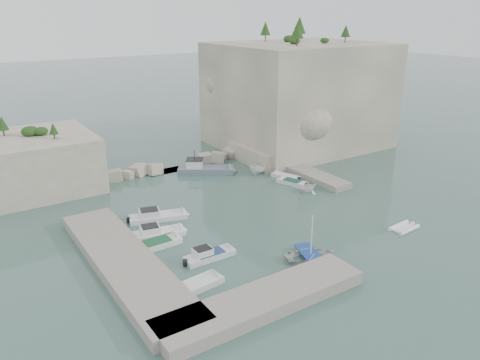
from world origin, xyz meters
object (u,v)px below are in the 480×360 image
motorboat_b (158,236)px  motorboat_d (210,258)px  motorboat_c (157,246)px  tender_east_b (292,184)px  tender_east_a (307,192)px  inflatable_dinghy (404,229)px  work_boat (206,173)px  rowboat (310,259)px  motorboat_a (158,219)px  tender_east_d (262,172)px  motorboat_e (200,286)px  tender_east_c (286,179)px

motorboat_b → motorboat_d: bearing=-61.1°
motorboat_b → motorboat_d: size_ratio=1.10×
motorboat_c → tender_east_b: bearing=13.7°
motorboat_b → tender_east_a: bearing=14.8°
inflatable_dinghy → work_boat: bearing=103.1°
rowboat → motorboat_a: bearing=43.7°
motorboat_d → tender_east_d: tender_east_d is taller
motorboat_d → tender_east_b: bearing=30.5°
motorboat_e → tender_east_c: 28.70m
tender_east_c → tender_east_a: bearing=152.5°
motorboat_e → tender_east_d: bearing=37.7°
motorboat_c → inflatable_dinghy: size_ratio=1.50×
motorboat_b → tender_east_b: size_ratio=1.32×
motorboat_d → rowboat: bearing=-34.0°
inflatable_dinghy → tender_east_d: tender_east_d is taller
motorboat_b → inflatable_dinghy: 25.97m
motorboat_e → tender_east_d: (21.76, 21.16, 0.00)m
tender_east_c → work_boat: 11.50m
motorboat_b → rowboat: bearing=-39.2°
motorboat_c → rowboat: bearing=-45.2°
inflatable_dinghy → tender_east_b: (-1.22, 17.18, 0.00)m
tender_east_b → tender_east_c: (0.72, 2.30, 0.00)m
motorboat_d → motorboat_c: bearing=122.4°
tender_east_b → rowboat: bearing=125.3°
motorboat_d → tender_east_a: tender_east_a is taller
motorboat_c → tender_east_b: same height
motorboat_a → work_boat: work_boat is taller
motorboat_b → work_boat: (14.01, 14.81, 0.00)m
motorboat_e → rowboat: bearing=-15.0°
motorboat_a → motorboat_c: bearing=-99.0°
motorboat_c → tender_east_d: 25.12m
motorboat_b → tender_east_d: bearing=38.6°
rowboat → inflatable_dinghy: 12.57m
inflatable_dinghy → tender_east_c: size_ratio=0.77×
motorboat_d → tender_east_c: bearing=34.4°
motorboat_e → inflatable_dinghy: bearing=-12.1°
rowboat → tender_east_d: bearing=-8.8°
work_boat → motorboat_c: bearing=-98.9°
motorboat_a → tender_east_c: 20.49m
tender_east_b → tender_east_d: (-0.51, 6.28, 0.00)m
motorboat_a → rowboat: (8.25, -16.12, 0.00)m
tender_east_a → tender_east_c: size_ratio=0.71×
tender_east_d → motorboat_c: bearing=106.4°
motorboat_e → work_boat: 29.52m
motorboat_c → motorboat_e: 8.66m
tender_east_d → inflatable_dinghy: bearing=170.8°
motorboat_a → inflatable_dinghy: motorboat_a is taller
motorboat_e → tender_east_b: 26.79m
rowboat → motorboat_b: bearing=55.7°
tender_east_d → work_boat: bearing=44.4°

